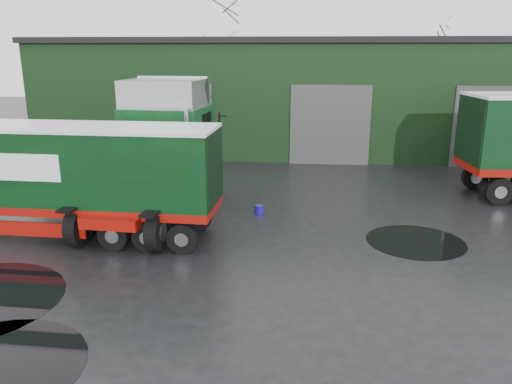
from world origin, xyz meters
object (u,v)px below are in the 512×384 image
warehouse (326,92)px  tree_back_a (222,62)px  hero_tractor (147,153)px  trailer_left (37,180)px  wash_bucket (259,209)px  tree_back_b (423,75)px

warehouse → tree_back_a: (-8.00, 10.00, 1.59)m
warehouse → hero_tractor: bearing=-112.8°
trailer_left → wash_bucket: (6.66, 2.72, -1.61)m
trailer_left → wash_bucket: 7.37m
wash_bucket → tree_back_b: (10.84, 24.46, 3.60)m
hero_tractor → tree_back_b: size_ratio=1.01×
hero_tractor → tree_back_a: 25.66m
hero_tractor → wash_bucket: (3.66, 1.04, -2.20)m
trailer_left → tree_back_b: (17.50, 27.18, 1.99)m
trailer_left → warehouse: bearing=-27.0°
trailer_left → wash_bucket: size_ratio=35.61×
wash_bucket → tree_back_a: (-5.16, 24.46, 4.60)m
hero_tractor → trailer_left: bearing=-146.3°
warehouse → tree_back_a: size_ratio=3.41×
wash_bucket → tree_back_b: bearing=66.1°
trailer_left → wash_bucket: trailer_left is taller
warehouse → tree_back_a: bearing=128.7°
hero_tractor → tree_back_a: tree_back_a is taller
tree_back_b → trailer_left: bearing=-122.8°
hero_tractor → warehouse: bearing=71.6°
hero_tractor → trailer_left: hero_tractor is taller
warehouse → tree_back_b: size_ratio=4.32×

